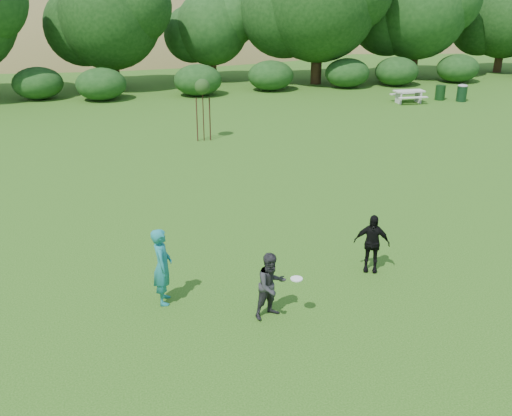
{
  "coord_description": "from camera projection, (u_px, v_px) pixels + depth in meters",
  "views": [
    {
      "loc": [
        -3.22,
        -11.37,
        7.05
      ],
      "look_at": [
        0.0,
        3.0,
        1.1
      ],
      "focal_mm": 40.0,
      "sensor_mm": 36.0,
      "label": 1
    }
  ],
  "objects": [
    {
      "name": "sapling",
      "position": [
        202.0,
        89.0,
        25.73
      ],
      "size": [
        0.7,
        0.7,
        2.85
      ],
      "color": "#351C14",
      "rests_on": "ground"
    },
    {
      "name": "picnic_table",
      "position": [
        409.0,
        94.0,
        34.46
      ],
      "size": [
        1.8,
        1.48,
        0.76
      ],
      "color": "beige",
      "rests_on": "ground"
    },
    {
      "name": "hillside",
      "position": [
        150.0,
        124.0,
        79.88
      ],
      "size": [
        150.0,
        72.0,
        52.0
      ],
      "color": "olive",
      "rests_on": "ground"
    },
    {
      "name": "trash_can_near",
      "position": [
        440.0,
        93.0,
        35.35
      ],
      "size": [
        0.6,
        0.6,
        0.9
      ],
      "primitive_type": "cylinder",
      "color": "#133515",
      "rests_on": "ground"
    },
    {
      "name": "trash_can_lidded",
      "position": [
        462.0,
        93.0,
        34.9
      ],
      "size": [
        0.6,
        0.6,
        1.05
      ],
      "color": "#12321A",
      "rests_on": "ground"
    },
    {
      "name": "ground",
      "position": [
        284.0,
        297.0,
        13.58
      ],
      "size": [
        120.0,
        120.0,
        0.0
      ],
      "primitive_type": "plane",
      "color": "#19470C",
      "rests_on": "ground"
    },
    {
      "name": "player_teal",
      "position": [
        162.0,
        266.0,
        13.04
      ],
      "size": [
        0.5,
        0.71,
        1.86
      ],
      "primitive_type": "imported",
      "rotation": [
        0.0,
        0.0,
        1.49
      ],
      "color": "#1B767B",
      "rests_on": "ground"
    },
    {
      "name": "player_grey",
      "position": [
        271.0,
        286.0,
        12.53
      ],
      "size": [
        0.91,
        0.82,
        1.55
      ],
      "primitive_type": "imported",
      "rotation": [
        0.0,
        0.0,
        0.36
      ],
      "color": "#2A2A2C",
      "rests_on": "ground"
    },
    {
      "name": "tree_row",
      "position": [
        219.0,
        13.0,
        38.36
      ],
      "size": [
        53.92,
        10.38,
        9.62
      ],
      "color": "#3A2616",
      "rests_on": "ground"
    },
    {
      "name": "frisbee",
      "position": [
        297.0,
        279.0,
        12.38
      ],
      "size": [
        0.27,
        0.27,
        0.03
      ],
      "color": "white",
      "rests_on": "ground"
    },
    {
      "name": "player_black",
      "position": [
        372.0,
        243.0,
        14.53
      ],
      "size": [
        0.98,
        0.72,
        1.55
      ],
      "primitive_type": "imported",
      "rotation": [
        0.0,
        0.0,
        -0.42
      ],
      "color": "black",
      "rests_on": "ground"
    }
  ]
}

